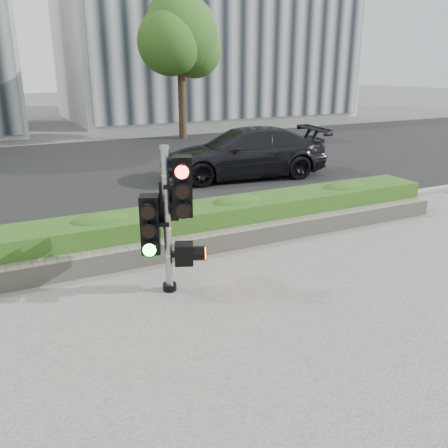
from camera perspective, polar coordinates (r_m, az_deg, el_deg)
The scene contains 10 objects.
ground at distance 6.97m, azimuth 0.42°, elevation -9.55°, with size 120.00×120.00×0.00m, color #51514C.
sidewalk at distance 5.23m, azimuth 13.78°, elevation -20.78°, with size 16.00×11.00×0.03m, color #9E9389.
road at distance 16.07m, azimuth -16.00°, elevation 6.08°, with size 60.00×13.00×0.02m, color black.
curb at distance 9.63m, azimuth -8.08°, elevation -1.21°, with size 60.00×0.25×0.12m, color gray.
stone_wall at distance 8.47m, azimuth -5.40°, elevation -2.88°, with size 12.00×0.32×0.34m, color gray.
hedge at distance 8.99m, azimuth -6.94°, elevation -0.51°, with size 12.00×1.00×0.68m, color #548D2B.
building_right at distance 33.57m, azimuth -2.31°, elevation 23.18°, with size 18.00×10.00×12.00m, color #B7B7B2.
tree_right at distance 22.63m, azimuth -5.37°, elevation 21.51°, with size 4.10×3.58×6.53m.
traffic_signal at distance 6.92m, azimuth -6.64°, elevation 1.33°, with size 0.82×0.69×2.21m.
car_dark at distance 14.56m, azimuth 2.39°, elevation 8.55°, with size 2.07×5.10×1.48m, color black.
Camera 1 is at (-2.79, -5.48, 3.28)m, focal length 38.00 mm.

